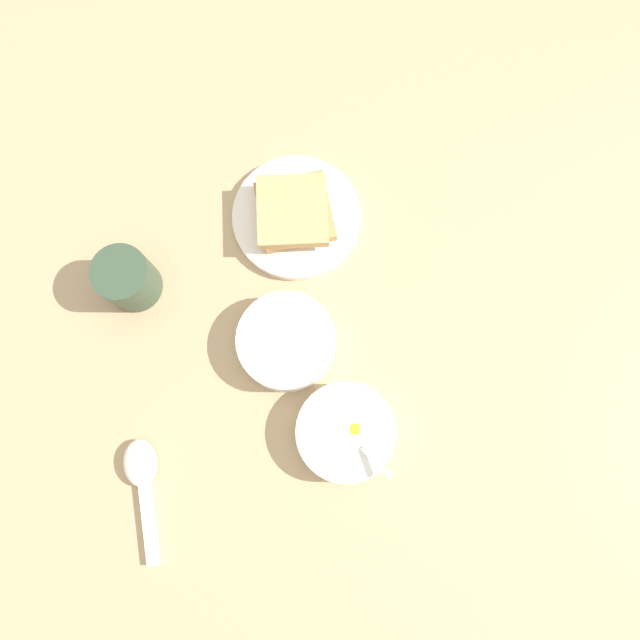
# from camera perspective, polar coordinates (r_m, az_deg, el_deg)

# --- Properties ---
(ground_plane) EXTENTS (3.00, 3.00, 0.00)m
(ground_plane) POSITION_cam_1_polar(r_m,az_deg,el_deg) (0.90, -3.95, 3.22)
(ground_plane) COLOR tan
(egg_bowl) EXTENTS (0.13, 0.13, 0.07)m
(egg_bowl) POSITION_cam_1_polar(r_m,az_deg,el_deg) (0.85, 2.35, -10.21)
(egg_bowl) COLOR white
(egg_bowl) RESTS_ON ground_plane
(toast_plate) EXTENTS (0.19, 0.19, 0.02)m
(toast_plate) POSITION_cam_1_polar(r_m,az_deg,el_deg) (0.92, -2.15, 9.36)
(toast_plate) COLOR white
(toast_plate) RESTS_ON ground_plane
(toast_sandwich) EXTENTS (0.12, 0.11, 0.04)m
(toast_sandwich) POSITION_cam_1_polar(r_m,az_deg,el_deg) (0.89, -2.42, 9.89)
(toast_sandwich) COLOR tan
(toast_sandwich) RESTS_ON toast_plate
(soup_spoon) EXTENTS (0.16, 0.05, 0.03)m
(soup_spoon) POSITION_cam_1_polar(r_m,az_deg,el_deg) (0.89, -15.96, -13.45)
(soup_spoon) COLOR white
(soup_spoon) RESTS_ON ground_plane
(congee_bowl) EXTENTS (0.13, 0.13, 0.05)m
(congee_bowl) POSITION_cam_1_polar(r_m,az_deg,el_deg) (0.85, -3.05, -1.99)
(congee_bowl) COLOR white
(congee_bowl) RESTS_ON ground_plane
(drinking_cup) EXTENTS (0.08, 0.08, 0.08)m
(drinking_cup) POSITION_cam_1_polar(r_m,az_deg,el_deg) (0.89, -17.23, 3.63)
(drinking_cup) COLOR #334733
(drinking_cup) RESTS_ON ground_plane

